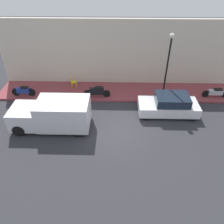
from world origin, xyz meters
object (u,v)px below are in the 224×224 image
Objects in this scene: streetlamp at (168,60)px; motorcycle_blue at (23,91)px; delivery_van at (52,114)px; scooter_silver at (216,92)px; motorcycle_black at (97,91)px; parked_car at (169,105)px; cafe_chair at (73,81)px.

motorcycle_blue is at bearing 88.75° from streetlamp.
delivery_van is 8.36m from streetlamp.
scooter_silver is 8.93m from motorcycle_black.
parked_car is 0.83× the size of delivery_van.
parked_car is 4.36m from scooter_silver.
streetlamp is at bearing 5.67° from parked_car.
cafe_chair is at bearing 83.27° from scooter_silver.
delivery_van reaches higher than cafe_chair.
parked_car reaches higher than motorcycle_blue.
scooter_silver is at bearing -63.10° from parked_car.
cafe_chair is (1.30, 11.00, 0.13)m from scooter_silver.
motorcycle_black is 0.41× the size of streetlamp.
delivery_van is at bearing 175.07° from cafe_chair.
motorcycle_black is at bearing 87.47° from streetlamp.
delivery_van is at bearing 107.50° from scooter_silver.
cafe_chair is at bearing 65.32° from parked_car.
parked_car reaches higher than cafe_chair.
motorcycle_blue is 14.52m from scooter_silver.
parked_car is 3.00m from streetlamp.
parked_car is 2.00× the size of motorcycle_black.
motorcycle_black reaches higher than motorcycle_blue.
scooter_silver is 0.97× the size of motorcycle_black.
parked_car is 2.22× the size of motorcycle_blue.
delivery_van is 1.00× the size of streetlamp.
parked_car is at bearing -174.33° from streetlamp.
cafe_chair is at bearing 54.36° from motorcycle_black.
scooter_silver is 4.88m from streetlamp.
motorcycle_black is (-0.01, -5.59, 0.03)m from motorcycle_blue.
streetlamp is at bearing -103.77° from cafe_chair.
streetlamp is (-0.41, 4.04, 2.70)m from scooter_silver.
scooter_silver is at bearing -89.30° from motorcycle_blue.
motorcycle_blue is (1.79, 10.63, -0.11)m from parked_car.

